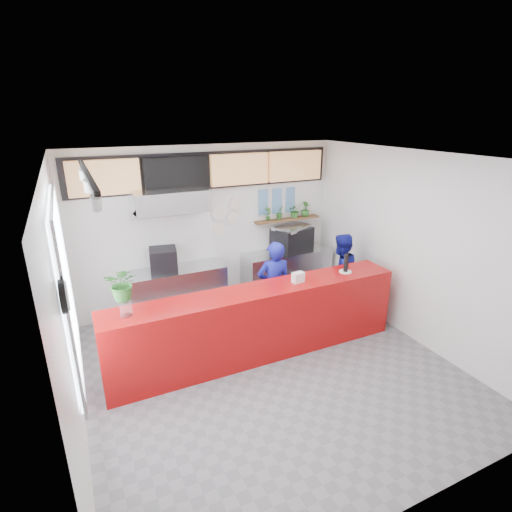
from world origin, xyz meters
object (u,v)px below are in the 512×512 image
object	(u,v)px
service_counter	(259,323)
staff_center	(274,287)
pepper_mill	(346,263)
espresso_machine	(292,239)
staff_right	(340,274)
panini_oven	(163,260)

from	to	relation	value
service_counter	staff_center	size ratio (longest dim) A/B	2.85
pepper_mill	espresso_machine	bearing A→B (deg)	88.21
staff_right	pepper_mill	size ratio (longest dim) A/B	5.27
espresso_machine	staff_center	xyz separation A→B (m)	(-1.04, -1.22, -0.35)
staff_right	pepper_mill	world-z (taller)	staff_right
service_counter	staff_right	distance (m)	2.04
espresso_machine	staff_right	bearing A→B (deg)	-89.59
staff_center	espresso_machine	bearing A→B (deg)	-119.82
espresso_machine	staff_right	distance (m)	1.27
staff_center	staff_right	distance (m)	1.37
service_counter	panini_oven	bearing A→B (deg)	118.33
panini_oven	staff_center	xyz separation A→B (m)	(1.53, -1.22, -0.31)
espresso_machine	pepper_mill	size ratio (longest dim) A/B	2.56
service_counter	staff_center	xyz separation A→B (m)	(0.56, 0.58, 0.24)
pepper_mill	staff_right	bearing A→B (deg)	58.63
pepper_mill	panini_oven	bearing A→B (deg)	144.42
service_counter	staff_right	world-z (taller)	staff_right
espresso_machine	staff_right	size ratio (longest dim) A/B	0.49
staff_center	pepper_mill	size ratio (longest dim) A/B	5.49
panini_oven	staff_center	distance (m)	1.98
espresso_machine	panini_oven	bearing A→B (deg)	164.75
staff_center	service_counter	bearing A→B (deg)	56.58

